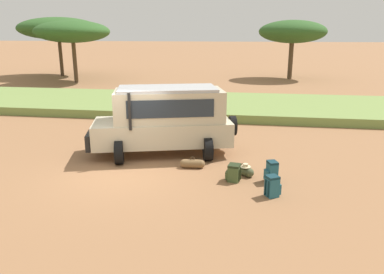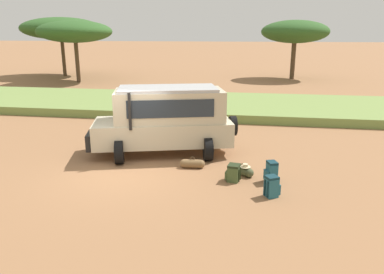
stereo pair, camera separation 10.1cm
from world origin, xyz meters
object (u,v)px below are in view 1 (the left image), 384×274
at_px(backpack_beside_front_wheel, 234,173).
at_px(duffel_bag_low_black_case, 243,170).
at_px(acacia_tree_left_mid, 72,32).
at_px(acacia_tree_centre_back, 293,32).
at_px(safari_vehicle, 165,119).
at_px(acacia_tree_far_left, 58,28).
at_px(backpack_near_rear_wheel, 272,186).
at_px(backpack_cluster_center, 272,172).
at_px(duffel_bag_soft_canvas, 192,164).

xyz_separation_m(backpack_beside_front_wheel, duffel_bag_low_black_case, (0.26, 0.53, -0.10)).
height_order(duffel_bag_low_black_case, acacia_tree_left_mid, acacia_tree_left_mid).
bearing_deg(acacia_tree_centre_back, duffel_bag_low_black_case, -98.22).
height_order(acacia_tree_left_mid, acacia_tree_centre_back, acacia_tree_centre_back).
height_order(safari_vehicle, acacia_tree_far_left, acacia_tree_far_left).
relative_size(duffel_bag_low_black_case, acacia_tree_left_mid, 0.11).
bearing_deg(safari_vehicle, acacia_tree_far_left, 124.94).
height_order(safari_vehicle, backpack_near_rear_wheel, safari_vehicle).
bearing_deg(acacia_tree_left_mid, safari_vehicle, -56.17).
xyz_separation_m(backpack_beside_front_wheel, acacia_tree_centre_back, (3.97, 26.17, 4.04)).
bearing_deg(backpack_beside_front_wheel, safari_vehicle, 138.67).
bearing_deg(backpack_beside_front_wheel, backpack_near_rear_wheel, -40.59).
distance_m(backpack_beside_front_wheel, acacia_tree_centre_back, 26.78).
height_order(backpack_cluster_center, acacia_tree_centre_back, acacia_tree_centre_back).
relative_size(backpack_beside_front_wheel, acacia_tree_centre_back, 0.08).
xyz_separation_m(duffel_bag_soft_canvas, acacia_tree_far_left, (-17.13, 24.18, 4.47)).
bearing_deg(backpack_cluster_center, backpack_near_rear_wheel, -91.43).
xyz_separation_m(safari_vehicle, acacia_tree_left_mid, (-12.29, 18.35, 3.02)).
bearing_deg(backpack_cluster_center, duffel_bag_soft_canvas, 162.34).
height_order(backpack_near_rear_wheel, acacia_tree_centre_back, acacia_tree_centre_back).
bearing_deg(safari_vehicle, duffel_bag_low_black_case, -31.57).
xyz_separation_m(backpack_near_rear_wheel, duffel_bag_soft_canvas, (-2.49, 1.83, -0.14)).
height_order(backpack_cluster_center, acacia_tree_far_left, acacia_tree_far_left).
height_order(backpack_cluster_center, duffel_bag_low_black_case, backpack_cluster_center).
height_order(backpack_beside_front_wheel, acacia_tree_centre_back, acacia_tree_centre_back).
bearing_deg(backpack_near_rear_wheel, acacia_tree_far_left, 127.02).
height_order(backpack_near_rear_wheel, duffel_bag_soft_canvas, backpack_near_rear_wheel).
relative_size(duffel_bag_soft_canvas, acacia_tree_centre_back, 0.13).
bearing_deg(acacia_tree_far_left, safari_vehicle, -55.06).
distance_m(backpack_beside_front_wheel, duffel_bag_low_black_case, 0.60).
xyz_separation_m(acacia_tree_left_mid, acacia_tree_centre_back, (18.87, 5.53, -0.01)).
xyz_separation_m(duffel_bag_low_black_case, duffel_bag_soft_canvas, (-1.66, 0.37, -0.01)).
distance_m(backpack_near_rear_wheel, acacia_tree_far_left, 32.87).
xyz_separation_m(duffel_bag_low_black_case, acacia_tree_far_left, (-18.79, 24.55, 4.46)).
bearing_deg(backpack_beside_front_wheel, backpack_cluster_center, 5.00).
height_order(acacia_tree_far_left, acacia_tree_centre_back, acacia_tree_far_left).
distance_m(safari_vehicle, acacia_tree_far_left, 28.00).
bearing_deg(backpack_near_rear_wheel, duffel_bag_low_black_case, 119.50).
bearing_deg(acacia_tree_far_left, duffel_bag_soft_canvas, -54.68).
bearing_deg(backpack_cluster_center, acacia_tree_far_left, 128.18).
xyz_separation_m(backpack_cluster_center, duffel_bag_soft_canvas, (-2.51, 0.80, -0.17)).
bearing_deg(duffel_bag_low_black_case, acacia_tree_far_left, 127.43).
relative_size(safari_vehicle, backpack_beside_front_wheel, 10.54).
relative_size(safari_vehicle, acacia_tree_far_left, 0.69).
bearing_deg(acacia_tree_far_left, duffel_bag_low_black_case, -52.57).
xyz_separation_m(duffel_bag_low_black_case, acacia_tree_left_mid, (-15.16, 20.11, 4.16)).
height_order(duffel_bag_low_black_case, acacia_tree_far_left, acacia_tree_far_left).
height_order(backpack_beside_front_wheel, backpack_near_rear_wheel, backpack_near_rear_wheel).
relative_size(backpack_near_rear_wheel, acacia_tree_centre_back, 0.10).
bearing_deg(duffel_bag_low_black_case, backpack_near_rear_wheel, -60.50).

